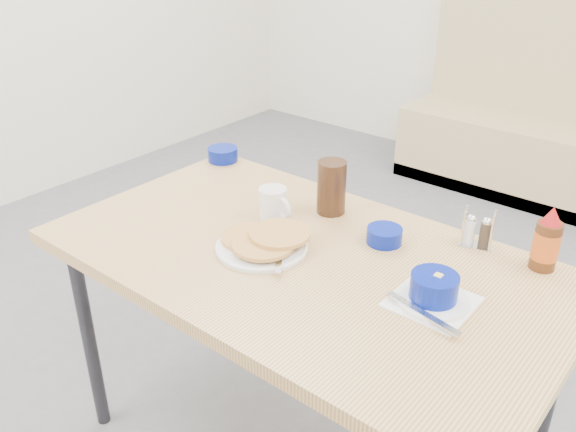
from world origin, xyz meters
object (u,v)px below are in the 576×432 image
Objects in this scene: booth_bench at (568,142)px; syrup_bottle at (547,242)px; grits_setting at (433,291)px; amber_tumbler at (331,187)px; condiment_caddy at (477,234)px; pancake_plate at (263,243)px; creamer_bowl at (223,154)px; butter_bowl at (384,236)px; dining_table at (303,274)px; coffee_mug at (274,203)px.

syrup_bottle is at bearing -76.65° from booth_bench.
amber_tumbler is at bearing 153.12° from grits_setting.
condiment_caddy is (0.34, -2.19, 0.45)m from booth_bench.
pancake_plate is 0.66m from creamer_bowl.
amber_tumbler reaches higher than creamer_bowl.
condiment_caddy is (0.44, 0.38, 0.02)m from pancake_plate.
butter_bowl is 0.92× the size of condiment_caddy.
grits_setting is 1.26× the size of amber_tumbler.
booth_bench is 2.38m from butter_bowl.
syrup_bottle reaches higher than butter_bowl.
condiment_caddy is 0.61× the size of syrup_bottle.
pancake_plate is 2.46× the size of condiment_caddy.
amber_tumbler is at bearing 87.68° from pancake_plate.
dining_table is at bearing -70.17° from amber_tumbler.
dining_table is 0.25m from coffee_mug.
butter_bowl is at bearing 55.10° from dining_table.
creamer_bowl reaches higher than butter_bowl.
butter_bowl is at bearing 13.60° from coffee_mug.
condiment_caddy reaches higher than butter_bowl.
dining_table is at bearing -29.38° from coffee_mug.
creamer_bowl is 1.01× the size of condiment_caddy.
pancake_plate is at bearing -92.30° from booth_bench.
booth_bench is 9.18× the size of grits_setting.
syrup_bottle is (0.52, 0.34, 0.14)m from dining_table.
amber_tumbler is (-0.23, 0.06, 0.06)m from butter_bowl.
butter_bowl is 0.25m from condiment_caddy.
creamer_bowl is (-1.01, 0.32, -0.01)m from grits_setting.
condiment_caddy is at bearing -0.00° from creamer_bowl.
booth_bench is 2.31m from syrup_bottle.
butter_bowl is (0.34, 0.08, -0.03)m from coffee_mug.
pancake_plate is 0.48m from grits_setting.
pancake_plate is at bearing -148.38° from syrup_bottle.
dining_table is 0.25m from butter_bowl.
butter_bowl is (-0.24, 0.18, -0.01)m from grits_setting.
butter_bowl is at bearing -14.94° from amber_tumbler.
condiment_caddy is (0.34, 0.34, 0.10)m from dining_table.
coffee_mug is at bearing -173.33° from condiment_caddy.
grits_setting is 1.18× the size of syrup_bottle.
condiment_caddy is (0.98, -0.00, 0.01)m from creamer_bowl.
booth_bench is 2.56m from dining_table.
creamer_bowl is (-0.64, 0.34, 0.09)m from dining_table.
syrup_bottle is at bearing 65.63° from grits_setting.
dining_table is 0.39m from grits_setting.
pancake_plate reaches higher than dining_table.
pancake_plate is at bearing -156.84° from dining_table.
amber_tumbler reaches higher than pancake_plate.
butter_bowl is 0.24m from amber_tumbler.
amber_tumbler is (0.55, -0.09, 0.06)m from creamer_bowl.
pancake_plate is 1.28× the size of grits_setting.
pancake_plate is at bearing -155.27° from condiment_caddy.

